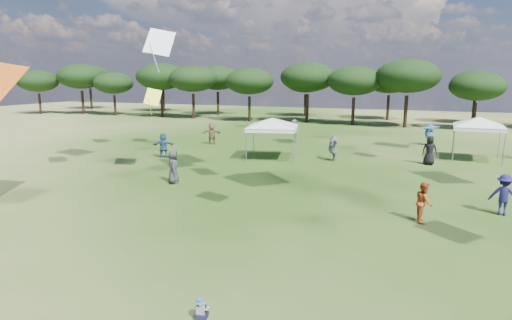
% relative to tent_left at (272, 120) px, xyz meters
% --- Properties ---
extents(tree_line, '(108.78, 17.63, 7.77)m').
position_rel_tent_left_xyz_m(tree_line, '(7.18, 25.98, 2.68)').
color(tree_line, black).
rests_on(tree_line, ground).
extents(tent_left, '(6.56, 6.56, 3.17)m').
position_rel_tent_left_xyz_m(tent_left, '(0.00, 0.00, 0.00)').
color(tent_left, gray).
rests_on(tent_left, ground).
extents(tent_right, '(6.26, 6.26, 3.28)m').
position_rel_tent_left_xyz_m(tent_right, '(13.21, 4.37, 0.11)').
color(tent_right, gray).
rests_on(tent_right, ground).
extents(toddler, '(0.39, 0.43, 0.54)m').
position_rel_tent_left_xyz_m(toddler, '(4.79, -19.60, -2.50)').
color(toddler, black).
rests_on(toddler, ground).
extents(festival_crowd, '(29.16, 22.16, 1.91)m').
position_rel_tent_left_xyz_m(festival_crowd, '(5.35, 1.42, -1.84)').
color(festival_crowd, '#323237').
rests_on(festival_crowd, ground).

